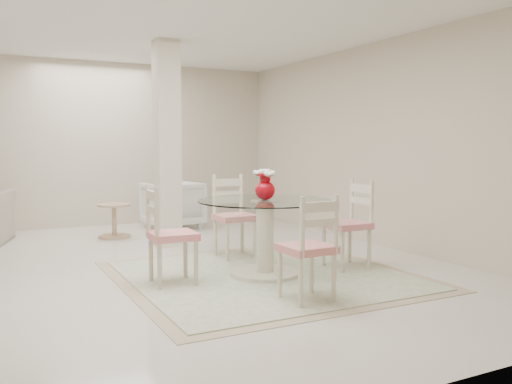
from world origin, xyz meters
name	(u,v)px	position (x,y,z in m)	size (l,w,h in m)	color
ground	(162,268)	(0.00, 0.00, 0.00)	(7.00, 7.00, 0.00)	white
room_shell	(159,96)	(0.00, 0.00, 1.86)	(6.02, 7.02, 2.71)	beige
column	(167,144)	(0.50, 1.30, 1.35)	(0.30, 0.30, 2.70)	beige
area_rug	(265,275)	(0.84, -0.82, 0.01)	(2.86, 2.86, 0.02)	tan
dining_table	(265,238)	(0.84, -0.82, 0.40)	(1.36, 1.36, 0.78)	#F8E8CC
red_vase	(265,185)	(0.84, -0.82, 0.94)	(0.24, 0.22, 0.31)	#A3050F
dining_chair_east	(352,217)	(1.85, -0.93, 0.56)	(0.43, 0.43, 1.06)	beige
dining_chair_north	(232,210)	(0.94, 0.19, 0.57)	(0.44, 0.44, 1.08)	beige
dining_chair_west	(166,228)	(-0.18, -0.72, 0.56)	(0.45, 0.45, 1.06)	beige
dining_chair_south	(311,241)	(0.74, -1.83, 0.54)	(0.42, 0.42, 1.02)	beige
armchair_white	(173,205)	(1.02, 2.68, 0.38)	(0.81, 0.83, 0.76)	white
side_table	(114,222)	(-0.02, 2.21, 0.23)	(0.47, 0.47, 0.49)	tan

